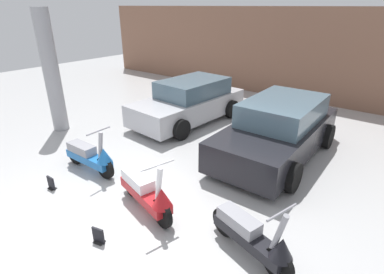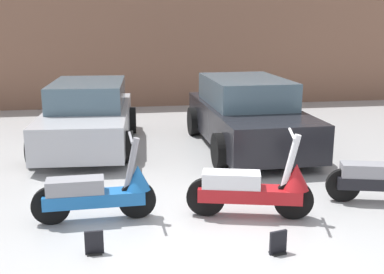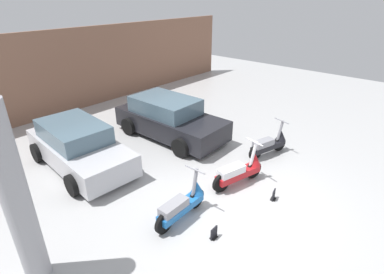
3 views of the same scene
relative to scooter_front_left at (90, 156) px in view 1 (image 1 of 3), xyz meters
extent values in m
plane|color=#B2B2B2|center=(1.32, -0.59, -0.38)|extent=(28.00, 28.00, 0.00)
cube|color=#845B47|center=(1.32, 8.02, 1.25)|extent=(19.60, 0.12, 3.26)
cylinder|color=black|center=(0.46, 0.01, -0.14)|extent=(0.47, 0.10, 0.47)
cylinder|color=black|center=(-0.59, -0.02, -0.14)|extent=(0.47, 0.10, 0.47)
cube|color=#1E66B2|center=(-0.07, 0.00, -0.08)|extent=(1.24, 0.32, 0.16)
cube|color=gray|center=(-0.29, -0.01, 0.09)|extent=(0.70, 0.30, 0.18)
cylinder|color=gray|center=(0.40, 0.01, 0.33)|extent=(0.22, 0.09, 0.67)
cylinder|color=gray|center=(0.40, 0.01, 0.67)|extent=(0.05, 0.55, 0.03)
cone|color=#1E66B2|center=(0.47, 0.01, 0.15)|extent=(0.33, 0.33, 0.31)
cylinder|color=black|center=(2.39, -0.33, -0.13)|extent=(0.50, 0.21, 0.49)
cylinder|color=black|center=(1.32, -0.06, -0.13)|extent=(0.50, 0.21, 0.49)
cube|color=#B2191E|center=(1.86, -0.19, -0.07)|extent=(1.32, 0.61, 0.17)
cube|color=white|center=(1.63, -0.13, 0.12)|extent=(0.77, 0.46, 0.19)
cylinder|color=white|center=(2.33, -0.31, 0.37)|extent=(0.24, 0.14, 0.70)
cylinder|color=white|center=(2.33, -0.31, 0.72)|extent=(0.18, 0.56, 0.03)
cone|color=#B2191E|center=(2.41, -0.33, 0.18)|extent=(0.40, 0.40, 0.32)
cylinder|color=black|center=(4.26, -0.14, -0.14)|extent=(0.47, 0.20, 0.46)
cylinder|color=black|center=(3.27, 0.13, -0.14)|extent=(0.47, 0.20, 0.46)
cube|color=black|center=(3.77, -0.01, -0.09)|extent=(1.24, 0.59, 0.16)
cube|color=gray|center=(3.56, 0.05, 0.08)|extent=(0.72, 0.44, 0.18)
cylinder|color=gray|center=(4.21, -0.13, 0.32)|extent=(0.23, 0.13, 0.66)
cylinder|color=gray|center=(4.21, -0.13, 0.65)|extent=(0.17, 0.52, 0.03)
cone|color=black|center=(4.28, -0.15, 0.14)|extent=(0.38, 0.38, 0.30)
cube|color=#B7B7BC|center=(-0.31, 3.66, 0.09)|extent=(1.77, 3.79, 0.62)
cube|color=slate|center=(-0.30, 3.88, 0.64)|extent=(1.49, 2.16, 0.48)
cylinder|color=black|center=(0.41, 2.46, -0.09)|extent=(0.23, 0.58, 0.56)
cylinder|color=black|center=(-1.18, 2.57, -0.09)|extent=(0.23, 0.58, 0.56)
cylinder|color=black|center=(0.56, 4.76, -0.09)|extent=(0.23, 0.58, 0.56)
cylinder|color=black|center=(-1.04, 4.86, -0.09)|extent=(0.23, 0.58, 0.56)
cube|color=black|center=(2.76, 3.14, 0.11)|extent=(1.71, 3.96, 0.65)
cube|color=slate|center=(2.76, 3.37, 0.70)|extent=(1.48, 2.23, 0.51)
cylinder|color=black|center=(3.63, 1.94, -0.08)|extent=(0.22, 0.60, 0.60)
cylinder|color=black|center=(1.94, 1.91, -0.08)|extent=(0.22, 0.60, 0.60)
cylinder|color=black|center=(3.58, 4.37, -0.08)|extent=(0.22, 0.60, 0.60)
cylinder|color=black|center=(1.89, 4.34, -0.08)|extent=(0.22, 0.60, 0.60)
cube|color=black|center=(-0.05, -0.89, -0.37)|extent=(0.16, 0.13, 0.01)
cube|color=black|center=(-0.05, -0.89, -0.25)|extent=(0.20, 0.04, 0.26)
cube|color=black|center=(1.89, -1.20, -0.37)|extent=(0.18, 0.15, 0.01)
cube|color=black|center=(1.89, -1.20, -0.25)|extent=(0.20, 0.08, 0.26)
cylinder|color=#99999E|center=(-2.78, 0.89, 1.25)|extent=(0.42, 0.42, 3.26)
camera|label=1|loc=(5.17, -3.07, 2.91)|focal=28.00mm
camera|label=2|loc=(0.24, -5.71, 2.07)|focal=45.00mm
camera|label=3|loc=(-3.77, -3.59, 4.14)|focal=28.00mm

